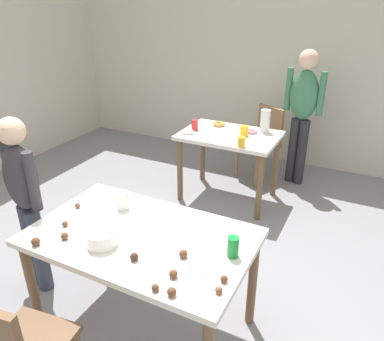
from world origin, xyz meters
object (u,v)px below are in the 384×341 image
at_px(chair_far_table, 263,139).
at_px(pitcher_far, 265,121).
at_px(person_girl_near, 24,194).
at_px(person_adult_far, 303,107).
at_px(mixing_bowl, 102,238).
at_px(soda_can, 233,247).
at_px(dining_table_far, 229,145).
at_px(dining_table_near, 142,247).

xyz_separation_m(chair_far_table, pitcher_far, (0.14, -0.47, 0.37)).
distance_m(person_girl_near, person_adult_far, 3.00).
relative_size(mixing_bowl, soda_can, 1.45).
height_order(dining_table_far, soda_can, soda_can).
height_order(soda_can, pitcher_far, pitcher_far).
height_order(person_girl_near, mixing_bowl, person_girl_near).
distance_m(person_girl_near, soda_can, 1.53).
relative_size(soda_can, pitcher_far, 0.52).
bearing_deg(person_adult_far, soda_can, -86.00).
xyz_separation_m(dining_table_near, pitcher_far, (0.11, 2.16, 0.21)).
bearing_deg(person_adult_far, pitcher_far, -118.88).
xyz_separation_m(dining_table_near, dining_table_far, (-0.19, 1.93, -0.03)).
bearing_deg(dining_table_far, person_adult_far, 51.63).
xyz_separation_m(mixing_bowl, pitcher_far, (0.25, 2.35, 0.07)).
relative_size(dining_table_far, chair_far_table, 1.16).
height_order(dining_table_near, person_adult_far, person_adult_far).
height_order(dining_table_near, soda_can, soda_can).
xyz_separation_m(dining_table_near, person_adult_far, (0.39, 2.66, 0.27)).
relative_size(chair_far_table, soda_can, 7.13).
bearing_deg(chair_far_table, pitcher_far, -73.79).
distance_m(chair_far_table, person_adult_far, 0.60).
distance_m(person_adult_far, pitcher_far, 0.57).
bearing_deg(mixing_bowl, dining_table_far, 91.26).
height_order(person_girl_near, soda_can, person_girl_near).
bearing_deg(chair_far_table, person_adult_far, 4.58).
xyz_separation_m(person_adult_far, pitcher_far, (-0.28, -0.50, -0.06)).
distance_m(dining_table_far, soda_can, 2.03).
bearing_deg(chair_far_table, mixing_bowl, -92.42).
bearing_deg(mixing_bowl, soda_can, 18.81).
distance_m(dining_table_far, chair_far_table, 0.73).
height_order(dining_table_near, dining_table_far, same).
height_order(dining_table_near, person_girl_near, person_girl_near).
bearing_deg(person_girl_near, person_adult_far, 63.40).
bearing_deg(dining_table_near, dining_table_far, 95.57).
relative_size(dining_table_far, person_adult_far, 0.65).
bearing_deg(person_adult_far, mixing_bowl, -100.54).
xyz_separation_m(dining_table_far, soda_can, (0.76, -1.88, 0.18)).
relative_size(chair_far_table, person_girl_near, 0.64).
relative_size(person_girl_near, mixing_bowl, 7.70).
distance_m(dining_table_near, pitcher_far, 2.18).
relative_size(person_adult_far, mixing_bowl, 8.79).
bearing_deg(person_girl_near, dining_table_near, 1.15).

